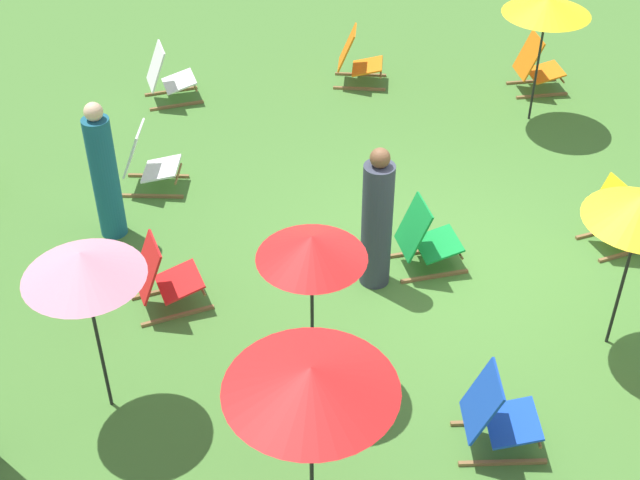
% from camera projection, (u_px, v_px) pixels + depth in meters
% --- Properties ---
extents(ground_plane, '(40.00, 40.00, 0.00)m').
position_uv_depth(ground_plane, '(430.00, 270.00, 9.60)').
color(ground_plane, '#477A33').
extents(deckchair_0, '(0.67, 0.86, 0.83)m').
position_uv_depth(deckchair_0, '(164.00, 278.00, 8.92)').
color(deckchair_0, olive).
rests_on(deckchair_0, ground).
extents(deckchair_1, '(0.52, 0.79, 0.83)m').
position_uv_depth(deckchair_1, '(496.00, 415.00, 7.50)').
color(deckchair_1, olive).
rests_on(deckchair_1, ground).
extents(deckchair_3, '(0.63, 0.84, 0.83)m').
position_uv_depth(deckchair_3, '(168.00, 77.00, 12.35)').
color(deckchair_3, olive).
rests_on(deckchair_3, ground).
extents(deckchair_4, '(0.60, 0.83, 0.83)m').
position_uv_depth(deckchair_4, '(357.00, 59.00, 12.77)').
color(deckchair_4, olive).
rests_on(deckchair_4, ground).
extents(deckchair_5, '(0.52, 0.79, 0.83)m').
position_uv_depth(deckchair_5, '(537.00, 67.00, 12.59)').
color(deckchair_5, olive).
rests_on(deckchair_5, ground).
extents(deckchair_6, '(0.58, 0.82, 0.83)m').
position_uv_depth(deckchair_6, '(425.00, 239.00, 9.43)').
color(deckchair_6, olive).
rests_on(deckchair_6, ground).
extents(deckchair_8, '(0.57, 0.82, 0.83)m').
position_uv_depth(deckchair_8, '(148.00, 161.00, 10.63)').
color(deckchair_8, olive).
rests_on(deckchair_8, ground).
extents(deckchair_9, '(0.66, 0.86, 0.83)m').
position_uv_depth(deckchair_9, '(618.00, 218.00, 9.73)').
color(deckchair_9, olive).
rests_on(deckchair_9, ground).
extents(umbrella_0, '(1.02, 1.02, 1.77)m').
position_uv_depth(umbrella_0, '(82.00, 265.00, 7.08)').
color(umbrella_0, black).
rests_on(umbrella_0, ground).
extents(umbrella_1, '(1.13, 1.13, 1.74)m').
position_uv_depth(umbrella_1, '(547.00, 6.00, 11.17)').
color(umbrella_1, black).
rests_on(umbrella_1, ground).
extents(umbrella_3, '(1.24, 1.24, 1.85)m').
position_uv_depth(umbrella_3, '(311.00, 379.00, 5.98)').
color(umbrella_3, black).
rests_on(umbrella_3, ground).
extents(umbrella_4, '(0.96, 0.96, 1.67)m').
position_uv_depth(umbrella_4, '(312.00, 248.00, 7.40)').
color(umbrella_4, black).
rests_on(umbrella_4, ground).
extents(person_0, '(0.39, 0.39, 1.67)m').
position_uv_depth(person_0, '(105.00, 175.00, 9.65)').
color(person_0, '#195972').
rests_on(person_0, ground).
extents(person_2, '(0.42, 0.42, 1.64)m').
position_uv_depth(person_2, '(377.00, 222.00, 8.99)').
color(person_2, '#333847').
rests_on(person_2, ground).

